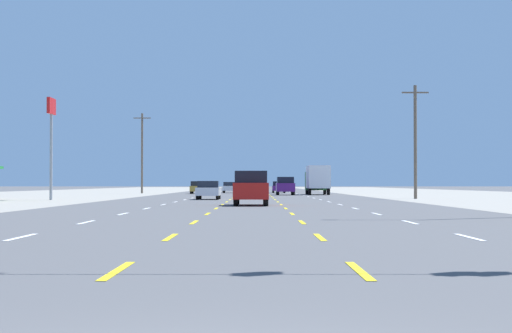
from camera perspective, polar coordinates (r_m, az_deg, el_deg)
ground_plane at (r=71.12m, az=0.02°, el=-2.18°), size 572.00×572.00×0.00m
lane_markings at (r=109.61m, az=0.09°, el=-1.82°), size 10.64×227.60×0.01m
suv_center_turn_nearest at (r=48.21m, az=-0.11°, el=-1.45°), size 1.98×4.90×1.98m
sedan_inner_left_near at (r=66.19m, az=-3.03°, el=-1.60°), size 1.80×4.50×1.46m
hatchback_center_turn_mid at (r=79.04m, az=-0.09°, el=-1.51°), size 1.72×3.90×1.54m
suv_inner_right_midfar at (r=91.79m, az=2.23°, el=-1.31°), size 1.98×4.90×1.98m
box_truck_far_right_far at (r=93.98m, az=4.44°, el=-0.81°), size 2.40×7.20×3.23m
hatchback_far_left_farther at (r=102.65m, az=-3.76°, el=-1.43°), size 1.72×3.90×1.54m
hatchback_inner_right_farthest at (r=111.64m, az=1.78°, el=-1.41°), size 1.72×3.90×1.54m
sedan_inner_left_distant_a at (r=112.00m, az=-1.58°, el=-1.42°), size 1.80×4.50×1.46m
hatchback_far_left_distant_b at (r=132.83m, az=-2.84°, el=-1.37°), size 1.72×3.90×1.54m
pole_sign_left_row_2 at (r=66.00m, az=-13.54°, el=2.82°), size 0.24×1.98×7.81m
utility_pole_right_row_1 at (r=69.99m, az=11.02°, el=1.81°), size 2.20×0.26×9.35m
utility_pole_left_row_2 at (r=107.61m, az=-7.54°, el=1.00°), size 2.20×0.26×10.22m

